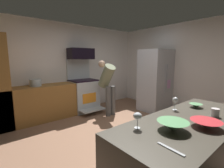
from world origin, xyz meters
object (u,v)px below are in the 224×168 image
Objects in this scene: stock_pot at (35,83)px; wine_glass_mid at (137,116)px; wine_glass_near at (175,101)px; person_cook at (108,83)px; mixing_bowl_prep at (196,106)px; mug_coffee at (215,113)px; oven_range at (84,94)px; mixing_bowl_large at (206,124)px; microwave at (81,54)px; mixing_bowl_small at (173,126)px; refrigerator at (155,80)px.

wine_glass_mid is at bearing -88.52° from stock_pot.
stock_pot is (-0.08, 3.25, -0.03)m from wine_glass_mid.
person_cook is at bearing 71.93° from wine_glass_near.
person_cook is 2.63m from mixing_bowl_prep.
mug_coffee is at bearing -21.24° from wine_glass_mid.
mug_coffee is (-0.30, -3.61, 0.43)m from oven_range.
mug_coffee reaches higher than mixing_bowl_prep.
mixing_bowl_prep is at bearing 30.06° from mixing_bowl_large.
mixing_bowl_prep is (-0.10, -3.31, 0.41)m from oven_range.
wine_glass_mid is at bearing 142.47° from mixing_bowl_large.
wine_glass_mid reaches higher than mixing_bowl_large.
person_cook reaches higher than mug_coffee.
stock_pot is at bearing 110.39° from mixing_bowl_prep.
microwave reaches higher than stock_pot.
mixing_bowl_small is 1.72× the size of mixing_bowl_prep.
wine_glass_near is at bearing 159.15° from mixing_bowl_prep.
mixing_bowl_prep is (-0.47, -2.59, 0.03)m from person_cook.
mixing_bowl_large is at bearing -29.51° from mixing_bowl_small.
oven_range reaches higher than mug_coffee.
mixing_bowl_large reaches higher than mixing_bowl_prep.
mixing_bowl_prep is 0.63× the size of stock_pot.
mixing_bowl_small is (-1.02, -3.48, 0.43)m from oven_range.
mug_coffee is at bearing -74.06° from stock_pot.
microwave reaches higher than mug_coffee.
mixing_bowl_prep is at bearing 56.60° from mug_coffee.
stock_pot reaches higher than wine_glass_mid.
oven_range reaches higher than wine_glass_mid.
oven_range is 3.65m from mixing_bowl_small.
refrigerator is at bearing 46.92° from mixing_bowl_prep.
oven_range is at bearing 73.63° from mixing_bowl_small.
mixing_bowl_large is (-0.71, -3.66, 0.42)m from oven_range.
refrigerator is at bearing -23.55° from stock_pot.
mixing_bowl_prep is at bearing -91.75° from microwave.
wine_glass_mid is at bearing -122.65° from person_cook.
mixing_bowl_large is (-2.45, -2.33, 0.01)m from refrigerator.
refrigerator is (1.74, -1.42, -0.80)m from microwave.
person_cook is (-1.38, 0.61, -0.02)m from refrigerator.
stock_pot is (-1.70, 0.73, 0.09)m from person_cook.
mug_coffee is at bearing -102.97° from person_cook.
refrigerator is 1.51m from person_cook.
refrigerator is 3.50m from mixing_bowl_small.
microwave is 3.49m from mixing_bowl_prep.
microwave is 4.62× the size of wine_glass_mid.
mixing_bowl_small is 1.86× the size of wine_glass_mid.
microwave is at bearing 82.34° from wine_glass_near.
wine_glass_near is (-0.34, 0.13, 0.10)m from mixing_bowl_prep.
mug_coffee is (0.41, 0.05, 0.01)m from mixing_bowl_large.
wine_glass_near is (-2.18, -1.85, 0.11)m from refrigerator.
wine_glass_near is at bearing 27.38° from mixing_bowl_small.
mug_coffee is (0.72, -0.13, 0.00)m from mixing_bowl_small.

